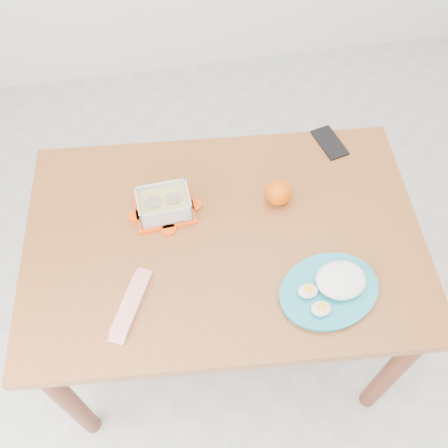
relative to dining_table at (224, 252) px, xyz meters
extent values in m
plane|color=#B7B7B2|center=(0.13, -0.04, -0.65)|extent=(3.50, 3.50, 0.00)
cube|color=#A6552F|center=(0.00, 0.00, 0.08)|extent=(1.24, 0.89, 0.04)
cylinder|color=maroon|center=(-0.56, -0.29, -0.29)|extent=(0.06, 0.06, 0.71)
cylinder|color=maroon|center=(0.50, -0.38, -0.29)|extent=(0.06, 0.06, 0.71)
cylinder|color=maroon|center=(-0.50, 0.38, -0.29)|extent=(0.06, 0.06, 0.71)
cylinder|color=maroon|center=(0.56, 0.29, -0.29)|extent=(0.06, 0.06, 0.71)
cube|color=#FF4707|center=(-0.16, 0.12, 0.11)|extent=(0.18, 0.14, 0.01)
cube|color=silver|center=(-0.16, 0.12, 0.14)|extent=(0.16, 0.12, 0.06)
cube|color=tan|center=(-0.16, 0.12, 0.14)|extent=(0.15, 0.11, 0.04)
cylinder|color=#917C5F|center=(-0.19, 0.11, 0.15)|extent=(0.05, 0.05, 0.02)
cylinder|color=#917C5F|center=(-0.13, 0.12, 0.15)|extent=(0.05, 0.05, 0.02)
sphere|color=#E64104|center=(0.19, 0.10, 0.14)|extent=(0.08, 0.08, 0.08)
cylinder|color=teal|center=(0.25, -0.24, 0.11)|extent=(0.34, 0.34, 0.02)
ellipsoid|color=white|center=(0.28, -0.22, 0.15)|extent=(0.17, 0.15, 0.06)
ellipsoid|color=silver|center=(0.19, -0.24, 0.13)|extent=(0.06, 0.06, 0.03)
ellipsoid|color=silver|center=(0.21, -0.29, 0.13)|extent=(0.06, 0.06, 0.03)
cube|color=red|center=(-0.29, -0.18, 0.11)|extent=(0.12, 0.19, 0.02)
cube|color=black|center=(0.42, 0.30, 0.10)|extent=(0.10, 0.15, 0.01)
camera|label=1|loc=(-0.14, -0.78, 1.35)|focal=40.00mm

